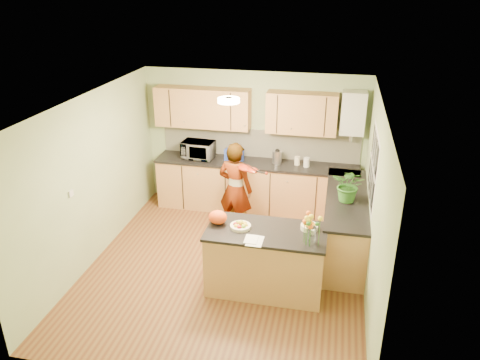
# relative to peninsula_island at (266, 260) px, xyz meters

# --- Properties ---
(floor) EXTENTS (4.50, 4.50, 0.00)m
(floor) POSITION_rel_peninsula_island_xyz_m (-0.65, 0.36, -0.46)
(floor) COLOR #5C301A
(floor) RESTS_ON ground
(ceiling) EXTENTS (4.00, 4.50, 0.02)m
(ceiling) POSITION_rel_peninsula_island_xyz_m (-0.65, 0.36, 2.04)
(ceiling) COLOR silver
(ceiling) RESTS_ON wall_back
(wall_back) EXTENTS (4.00, 0.02, 2.50)m
(wall_back) POSITION_rel_peninsula_island_xyz_m (-0.65, 2.61, 0.79)
(wall_back) COLOR gray
(wall_back) RESTS_ON floor
(wall_front) EXTENTS (4.00, 0.02, 2.50)m
(wall_front) POSITION_rel_peninsula_island_xyz_m (-0.65, -1.89, 0.79)
(wall_front) COLOR gray
(wall_front) RESTS_ON floor
(wall_left) EXTENTS (0.02, 4.50, 2.50)m
(wall_left) POSITION_rel_peninsula_island_xyz_m (-2.65, 0.36, 0.79)
(wall_left) COLOR gray
(wall_left) RESTS_ON floor
(wall_right) EXTENTS (0.02, 4.50, 2.50)m
(wall_right) POSITION_rel_peninsula_island_xyz_m (1.35, 0.36, 0.79)
(wall_right) COLOR gray
(wall_right) RESTS_ON floor
(back_counter) EXTENTS (3.64, 0.62, 0.94)m
(back_counter) POSITION_rel_peninsula_island_xyz_m (-0.55, 2.31, 0.01)
(back_counter) COLOR #A87243
(back_counter) RESTS_ON floor
(right_counter) EXTENTS (0.62, 2.24, 0.94)m
(right_counter) POSITION_rel_peninsula_island_xyz_m (1.05, 1.21, 0.01)
(right_counter) COLOR #A87243
(right_counter) RESTS_ON floor
(splashback) EXTENTS (3.60, 0.02, 0.52)m
(splashback) POSITION_rel_peninsula_island_xyz_m (-0.55, 2.60, 0.74)
(splashback) COLOR beige
(splashback) RESTS_ON back_counter
(upper_cabinets) EXTENTS (3.20, 0.34, 0.70)m
(upper_cabinets) POSITION_rel_peninsula_island_xyz_m (-0.83, 2.44, 1.39)
(upper_cabinets) COLOR #A87243
(upper_cabinets) RESTS_ON wall_back
(boiler) EXTENTS (0.40, 0.30, 0.86)m
(boiler) POSITION_rel_peninsula_island_xyz_m (1.05, 2.45, 1.44)
(boiler) COLOR silver
(boiler) RESTS_ON wall_back
(window_right) EXTENTS (0.01, 1.30, 1.05)m
(window_right) POSITION_rel_peninsula_island_xyz_m (1.34, 0.96, 1.09)
(window_right) COLOR silver
(window_right) RESTS_ON wall_right
(light_switch) EXTENTS (0.02, 0.09, 0.09)m
(light_switch) POSITION_rel_peninsula_island_xyz_m (-2.64, -0.24, 0.84)
(light_switch) COLOR silver
(light_switch) RESTS_ON wall_left
(ceiling_lamp) EXTENTS (0.30, 0.30, 0.07)m
(ceiling_lamp) POSITION_rel_peninsula_island_xyz_m (-0.65, 0.66, 2.00)
(ceiling_lamp) COLOR #FFEABF
(ceiling_lamp) RESTS_ON ceiling
(peninsula_island) EXTENTS (1.59, 0.81, 0.91)m
(peninsula_island) POSITION_rel_peninsula_island_xyz_m (0.00, 0.00, 0.00)
(peninsula_island) COLOR #A87243
(peninsula_island) RESTS_ON floor
(fruit_dish) EXTENTS (0.28, 0.28, 0.10)m
(fruit_dish) POSITION_rel_peninsula_island_xyz_m (-0.35, -0.00, 0.49)
(fruit_dish) COLOR beige
(fruit_dish) RESTS_ON peninsula_island
(orange_bowl) EXTENTS (0.23, 0.23, 0.13)m
(orange_bowl) POSITION_rel_peninsula_island_xyz_m (0.55, 0.15, 0.51)
(orange_bowl) COLOR beige
(orange_bowl) RESTS_ON peninsula_island
(flower_vase) EXTENTS (0.26, 0.26, 0.47)m
(flower_vase) POSITION_rel_peninsula_island_xyz_m (0.60, -0.18, 0.77)
(flower_vase) COLOR silver
(flower_vase) RESTS_ON peninsula_island
(orange_bag) EXTENTS (0.32, 0.30, 0.19)m
(orange_bag) POSITION_rel_peninsula_island_xyz_m (-0.67, 0.05, 0.55)
(orange_bag) COLOR #E94813
(orange_bag) RESTS_ON peninsula_island
(papers) EXTENTS (0.20, 0.28, 0.01)m
(papers) POSITION_rel_peninsula_island_xyz_m (-0.10, -0.30, 0.46)
(papers) COLOR white
(papers) RESTS_ON peninsula_island
(violinist) EXTENTS (0.66, 0.52, 1.61)m
(violinist) POSITION_rel_peninsula_island_xyz_m (-0.73, 1.40, 0.35)
(violinist) COLOR tan
(violinist) RESTS_ON floor
(violin) EXTENTS (0.67, 0.58, 0.17)m
(violin) POSITION_rel_peninsula_island_xyz_m (-0.53, 1.18, 0.83)
(violin) COLOR #4C0B04
(violin) RESTS_ON violinist
(microwave) EXTENTS (0.59, 0.42, 0.31)m
(microwave) POSITION_rel_peninsula_island_xyz_m (-1.63, 2.32, 0.64)
(microwave) COLOR silver
(microwave) RESTS_ON back_counter
(blue_box) EXTENTS (0.34, 0.28, 0.24)m
(blue_box) POSITION_rel_peninsula_island_xyz_m (-0.95, 2.28, 0.60)
(blue_box) COLOR #213699
(blue_box) RESTS_ON back_counter
(kettle) EXTENTS (0.17, 0.17, 0.32)m
(kettle) POSITION_rel_peninsula_island_xyz_m (-0.18, 2.34, 0.61)
(kettle) COLOR #B5B5BA
(kettle) RESTS_ON back_counter
(jar_cream) EXTENTS (0.12, 0.12, 0.15)m
(jar_cream) POSITION_rel_peninsula_island_xyz_m (0.17, 2.35, 0.56)
(jar_cream) COLOR beige
(jar_cream) RESTS_ON back_counter
(jar_white) EXTENTS (0.12, 0.12, 0.17)m
(jar_white) POSITION_rel_peninsula_island_xyz_m (0.34, 2.29, 0.57)
(jar_white) COLOR silver
(jar_white) RESTS_ON back_counter
(potted_plant) EXTENTS (0.56, 0.52, 0.52)m
(potted_plant) POSITION_rel_peninsula_island_xyz_m (1.05, 1.06, 0.74)
(potted_plant) COLOR #337025
(potted_plant) RESTS_ON right_counter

